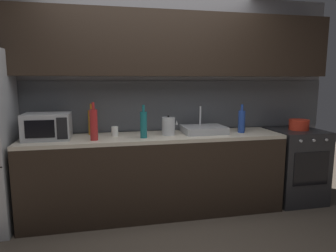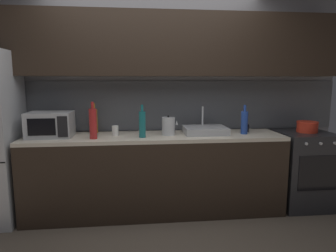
{
  "view_description": "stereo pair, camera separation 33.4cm",
  "coord_description": "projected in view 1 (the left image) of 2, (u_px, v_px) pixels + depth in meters",
  "views": [
    {
      "loc": [
        -0.54,
        -2.33,
        1.51
      ],
      "look_at": [
        0.14,
        0.9,
        1.0
      ],
      "focal_mm": 32.11,
      "sensor_mm": 36.0,
      "label": 1
    },
    {
      "loc": [
        -0.21,
        -2.38,
        1.51
      ],
      "look_at": [
        0.14,
        0.9,
        1.0
      ],
      "focal_mm": 32.11,
      "sensor_mm": 36.0,
      "label": 2
    }
  ],
  "objects": [
    {
      "name": "counter_run",
      "position": [
        156.0,
        174.0,
        3.4
      ],
      "size": [
        2.85,
        0.6,
        0.9
      ],
      "color": "black",
      "rests_on": "ground"
    },
    {
      "name": "mug_white",
      "position": [
        115.0,
        131.0,
        3.26
      ],
      "size": [
        0.07,
        0.07,
        0.11
      ],
      "primitive_type": "cylinder",
      "color": "silver",
      "rests_on": "counter_run"
    },
    {
      "name": "wine_bottle_teal",
      "position": [
        144.0,
        124.0,
        3.16
      ],
      "size": [
        0.07,
        0.07,
        0.35
      ],
      "color": "#19666B",
      "rests_on": "counter_run"
    },
    {
      "name": "wine_bottle_blue",
      "position": [
        242.0,
        121.0,
        3.48
      ],
      "size": [
        0.08,
        0.08,
        0.33
      ],
      "color": "#234299",
      "rests_on": "counter_run"
    },
    {
      "name": "wine_bottle_red",
      "position": [
        94.0,
        124.0,
        3.04
      ],
      "size": [
        0.08,
        0.08,
        0.39
      ],
      "color": "#A82323",
      "rests_on": "counter_run"
    },
    {
      "name": "wine_bottle_amber",
      "position": [
        92.0,
        122.0,
        3.36
      ],
      "size": [
        0.08,
        0.08,
        0.35
      ],
      "color": "#B27019",
      "rests_on": "counter_run"
    },
    {
      "name": "sink_basin",
      "position": [
        204.0,
        129.0,
        3.47
      ],
      "size": [
        0.48,
        0.38,
        0.3
      ],
      "color": "#ADAFB5",
      "rests_on": "counter_run"
    },
    {
      "name": "oven_range",
      "position": [
        295.0,
        165.0,
        3.76
      ],
      "size": [
        0.6,
        0.62,
        0.9
      ],
      "color": "#232326",
      "rests_on": "ground"
    },
    {
      "name": "back_wall",
      "position": [
        151.0,
        76.0,
        3.52
      ],
      "size": [
        4.59,
        0.44,
        2.5
      ],
      "color": "slate",
      "rests_on": "ground"
    },
    {
      "name": "cooking_pot",
      "position": [
        299.0,
        125.0,
        3.69
      ],
      "size": [
        0.24,
        0.24,
        0.13
      ],
      "color": "red",
      "rests_on": "oven_range"
    },
    {
      "name": "microwave",
      "position": [
        47.0,
        126.0,
        3.09
      ],
      "size": [
        0.46,
        0.35,
        0.27
      ],
      "color": "#A8AAAF",
      "rests_on": "counter_run"
    },
    {
      "name": "kettle",
      "position": [
        169.0,
        126.0,
        3.33
      ],
      "size": [
        0.18,
        0.15,
        0.22
      ],
      "color": "#B7BABF",
      "rests_on": "counter_run"
    },
    {
      "name": "mug_dark",
      "position": [
        242.0,
        127.0,
        3.64
      ],
      "size": [
        0.07,
        0.07,
        0.09
      ],
      "primitive_type": "cylinder",
      "color": "black",
      "rests_on": "counter_run"
    }
  ]
}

